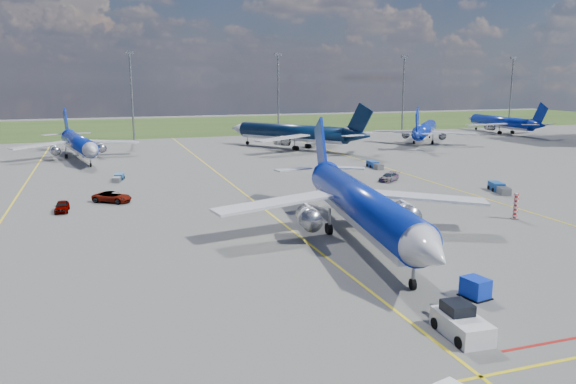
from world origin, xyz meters
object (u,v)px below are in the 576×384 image
object	(u,v)px
baggage_tug_w	(499,188)
baggage_tug_e	(375,165)
bg_jet_nnw	(80,159)
uld_container	(475,288)
service_car_a	(62,206)
warning_post	(516,206)
service_car_b	(112,197)
main_airliner	(360,240)
pushback_tug	(461,323)
bg_jet_n	(292,149)
service_car_c	(389,177)
bg_jet_ne	(424,143)
bg_jet_ene	(501,133)
baggage_tug_c	(118,178)

from	to	relation	value
baggage_tug_w	baggage_tug_e	distance (m)	26.12
bg_jet_nnw	uld_container	distance (m)	90.95
service_car_a	baggage_tug_w	world-z (taller)	service_car_a
baggage_tug_w	baggage_tug_e	size ratio (longest dim) A/B	1.10
warning_post	uld_container	bearing A→B (deg)	-136.24
uld_container	warning_post	bearing A→B (deg)	33.01
uld_container	service_car_b	xyz separation A→B (m)	(-24.48, 42.49, -0.04)
service_car_a	warning_post	bearing A→B (deg)	-20.35
bg_jet_nnw	baggage_tug_w	world-z (taller)	bg_jet_nnw
service_car_b	main_airliner	bearing A→B (deg)	-105.15
baggage_tug_e	pushback_tug	bearing A→B (deg)	-109.32
bg_jet_n	uld_container	size ratio (longest dim) A/B	21.64
service_car_a	service_car_c	xyz separation A→B (m)	(47.64, 5.64, -0.01)
main_airliner	baggage_tug_e	world-z (taller)	main_airliner
bg_jet_ne	baggage_tug_e	distance (m)	43.69
baggage_tug_e	bg_jet_ne	bearing A→B (deg)	49.78
bg_jet_n	bg_jet_ene	xyz separation A→B (m)	(69.82, 14.70, 0.00)
bg_jet_nnw	bg_jet_ene	distance (m)	117.03
bg_jet_ne	uld_container	world-z (taller)	bg_jet_ne
bg_jet_n	baggage_tug_c	size ratio (longest dim) A/B	8.97
service_car_b	baggage_tug_c	size ratio (longest dim) A/B	1.13
bg_jet_n	service_car_b	xyz separation A→B (m)	(-40.88, -46.10, 0.71)
bg_jet_ne	service_car_c	distance (m)	55.95
bg_jet_ne	baggage_tug_w	xyz separation A→B (m)	(-23.47, -56.87, 0.56)
main_airliner	uld_container	world-z (taller)	main_airliner
uld_container	service_car_c	world-z (taller)	uld_container
bg_jet_n	baggage_tug_e	bearing A→B (deg)	63.37
warning_post	uld_container	distance (m)	26.61
baggage_tug_w	baggage_tug_c	xyz separation A→B (m)	(-51.06, 26.74, -0.11)
bg_jet_nnw	bg_jet_ene	world-z (taller)	bg_jet_ene
uld_container	bg_jet_nnw	bearing A→B (deg)	98.20
bg_jet_ne	baggage_tug_e	xyz separation A→B (m)	(-30.15, -31.62, 0.52)
bg_jet_nnw	baggage_tug_w	xyz separation A→B (m)	(57.47, -54.06, 0.56)
bg_jet_nnw	service_car_c	distance (m)	62.49
bg_jet_nnw	bg_jet_ne	xyz separation A→B (m)	(80.95, 2.81, 0.00)
bg_jet_ne	main_airliner	bearing A→B (deg)	92.63
service_car_b	service_car_a	bearing A→B (deg)	154.58
bg_jet_ene	baggage_tug_c	bearing A→B (deg)	23.73
bg_jet_nnw	baggage_tug_e	world-z (taller)	bg_jet_nnw
bg_jet_ene	baggage_tug_e	bearing A→B (deg)	36.89
warning_post	bg_jet_n	size ratio (longest dim) A/B	0.07
bg_jet_ene	main_airliner	distance (m)	123.50
pushback_tug	baggage_tug_e	xyz separation A→B (m)	(26.05, 62.13, -0.28)
service_car_a	bg_jet_ene	bearing A→B (deg)	31.02
baggage_tug_e	warning_post	bearing A→B (deg)	-89.61
bg_jet_ene	uld_container	size ratio (longest dim) A/B	19.16
warning_post	baggage_tug_e	distance (m)	38.89
service_car_b	baggage_tug_c	xyz separation A→B (m)	(1.36, 16.22, -0.25)
bg_jet_n	uld_container	distance (m)	90.10
service_car_b	bg_jet_nnw	bearing A→B (deg)	40.13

